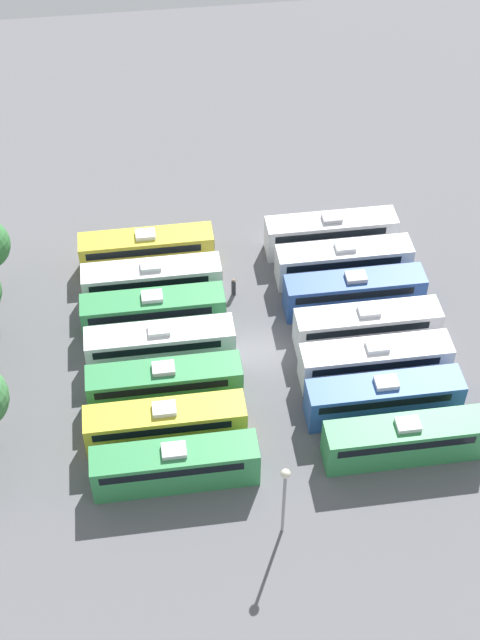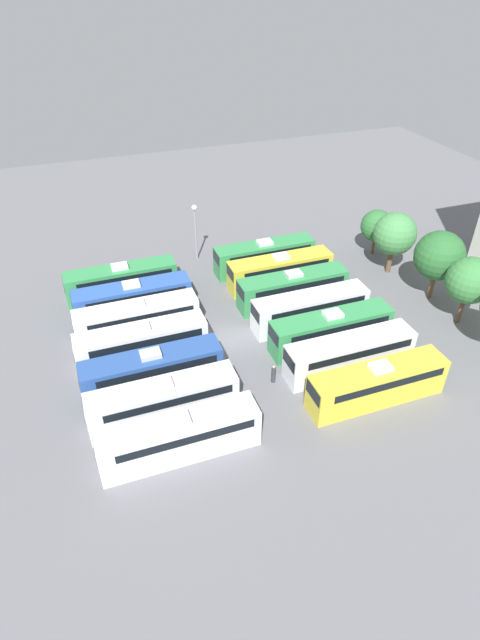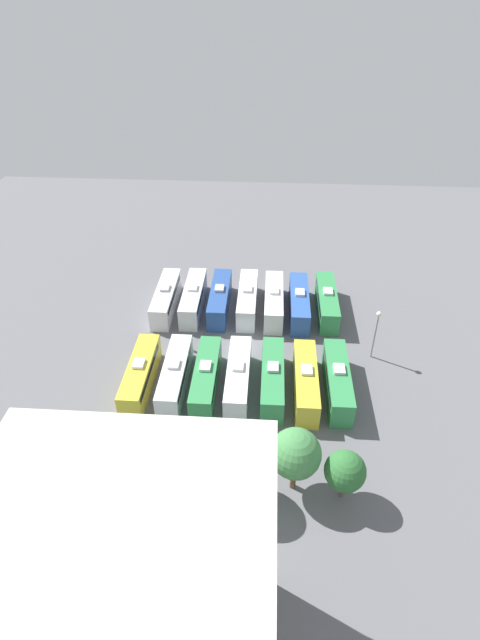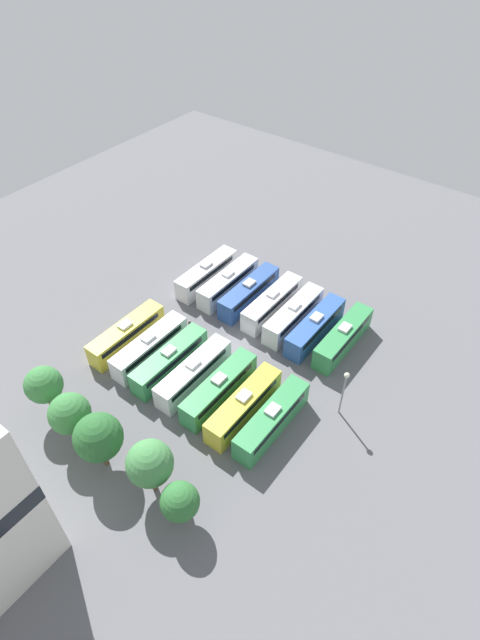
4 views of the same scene
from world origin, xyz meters
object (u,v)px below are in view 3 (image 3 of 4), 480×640
at_px(bus_7, 338,380).
at_px(worker_person, 190,345).
at_px(bus_5, 193,298).
at_px(tree_3, 174,456).
at_px(tree_1, 296,454).
at_px(tree_0, 345,471).
at_px(bus_2, 274,301).
at_px(bus_8, 306,381).
at_px(bus_6, 166,298).
at_px(bus_4, 220,298).
at_px(bus_13, 140,374).
at_px(bus_10, 238,377).
at_px(bus_3, 247,299).
at_px(bus_12, 175,375).
at_px(bus_1, 299,303).
at_px(bus_11, 206,377).
at_px(bus_9, 272,378).
at_px(depot_building, 135,601).
at_px(tree_4, 119,445).
at_px(tree_2, 227,459).
at_px(bus_0, 327,301).
at_px(light_pole, 377,326).

relative_size(bus_7, worker_person, 6.54).
height_order(bus_5, tree_3, tree_3).
bearing_deg(tree_1, tree_0, 170.61).
xyz_separation_m(bus_2, bus_8, (-3.64, 15.63, 0.00)).
bearing_deg(bus_6, bus_4, -177.29).
bearing_deg(bus_8, bus_13, 0.36).
relative_size(bus_4, bus_10, 1.00).
relative_size(bus_3, bus_12, 1.00).
distance_m(bus_1, bus_8, 15.43).
distance_m(bus_3, tree_3, 29.65).
xyz_separation_m(bus_2, bus_11, (7.35, 15.71, 0.00)).
relative_size(bus_1, bus_10, 1.00).
distance_m(bus_9, depot_building, 29.50).
bearing_deg(tree_0, tree_4, -1.28).
relative_size(bus_13, worker_person, 6.54).
bearing_deg(tree_2, tree_0, -178.04).
relative_size(bus_0, bus_4, 1.00).
distance_m(bus_7, worker_person, 18.38).
bearing_deg(worker_person, tree_2, 107.53).
height_order(bus_10, light_pole, light_pole).
relative_size(bus_3, depot_building, 0.62).
height_order(bus_4, bus_7, same).
bearing_deg(bus_13, bus_12, -177.38).
xyz_separation_m(bus_0, bus_13, (21.85, 16.04, 0.00)).
bearing_deg(depot_building, bus_11, -91.20).
bearing_deg(bus_10, bus_1, -115.35).
height_order(bus_0, bus_9, same).
bearing_deg(bus_10, bus_0, -124.86).
distance_m(bus_9, bus_11, 7.36).
bearing_deg(tree_3, bus_10, -108.91).
xyz_separation_m(bus_12, tree_0, (-17.15, 13.11, 1.76)).
distance_m(bus_13, tree_3, 14.82).
distance_m(bus_2, bus_12, 18.97).
height_order(bus_4, bus_6, same).
relative_size(bus_6, tree_4, 1.60).
relative_size(bus_4, bus_6, 1.00).
xyz_separation_m(bus_13, tree_3, (-6.30, 13.11, 2.84)).
bearing_deg(worker_person, bus_0, -151.57).
relative_size(bus_13, tree_3, 1.64).
relative_size(tree_2, depot_building, 0.40).
xyz_separation_m(worker_person, light_pole, (-22.05, -0.21, 3.80)).
bearing_deg(bus_13, bus_6, -89.97).
height_order(bus_5, bus_12, same).
relative_size(bus_1, tree_1, 1.61).
height_order(bus_12, tree_3, tree_3).
bearing_deg(bus_7, tree_3, 41.17).
bearing_deg(bus_3, depot_building, 84.26).
distance_m(bus_4, light_pole, 21.46).
relative_size(tree_2, tree_3, 1.07).
xyz_separation_m(bus_7, tree_1, (5.11, 12.70, 2.83)).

